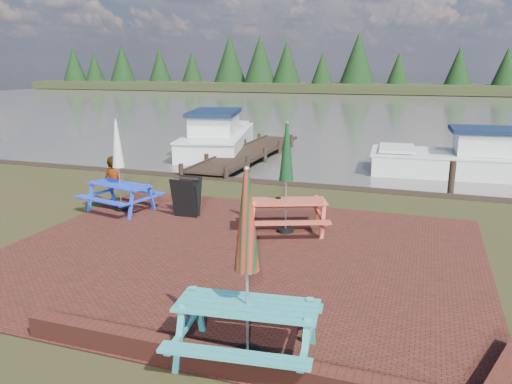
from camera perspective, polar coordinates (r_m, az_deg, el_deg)
The scene contains 13 objects.
ground at distance 8.75m, azimuth -4.52°, elevation -9.40°, with size 120.00×120.00×0.00m, color black.
paving at distance 9.60m, azimuth -2.13°, elevation -7.11°, with size 9.00×7.50×0.02m, color #391B12.
brick_wall at distance 6.04m, azimuth 5.65°, elevation -19.45°, with size 6.21×1.79×0.30m.
water at distance 44.59m, azimuth 14.99°, elevation 9.21°, with size 120.00×60.00×0.02m, color #413E37.
far_treeline at distance 73.40m, azimuth 16.97°, elevation 13.41°, with size 120.00×10.00×8.10m.
picnic_table_teal at distance 6.08m, azimuth -1.03°, elevation -11.75°, with size 1.88×1.71×2.38m.
picnic_table_red at distance 10.59m, azimuth 3.45°, elevation -0.40°, with size 2.15×2.04×2.37m.
picnic_table_blue at distance 12.66m, azimuth -15.33°, elevation 1.36°, with size 1.91×1.78×2.26m.
chalkboard at distance 11.90m, azimuth -7.94°, elevation -0.55°, with size 0.60×0.57×0.95m.
jetty at distance 20.08m, azimuth -0.89°, elevation 4.49°, with size 1.76×9.08×1.00m.
boat_jetty at distance 22.18m, azimuth -4.41°, elevation 6.17°, with size 4.05×7.48×2.06m.
boat_near at distance 18.73m, azimuth 23.94°, elevation 3.30°, with size 6.91×2.79×1.83m.
person at distance 15.07m, azimuth -16.03°, elevation 3.95°, with size 0.70×0.46×1.92m, color gray.
Camera 1 is at (3.25, -7.33, 3.49)m, focal length 35.00 mm.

